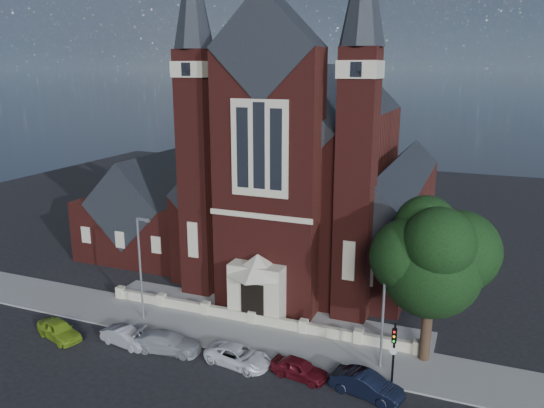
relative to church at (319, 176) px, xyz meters
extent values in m
plane|color=black|center=(0.00, -7.94, -8.19)|extent=(120.00, 120.00, 0.00)
cube|color=gray|center=(0.00, -18.44, -8.19)|extent=(60.00, 5.00, 0.12)
cube|color=gray|center=(0.00, -14.44, -8.19)|extent=(26.00, 3.00, 0.14)
cube|color=#C3B89B|center=(0.00, -16.44, -8.19)|extent=(24.00, 0.40, 0.90)
cube|color=#461612|center=(0.00, 2.06, -1.19)|extent=(10.00, 30.00, 14.00)
cube|color=black|center=(0.00, 2.06, 5.81)|extent=(10.00, 30.20, 10.00)
cube|color=#461612|center=(-7.50, 1.06, -4.19)|extent=(5.00, 26.00, 8.00)
cube|color=#461612|center=(7.50, 1.06, -4.19)|extent=(5.00, 26.00, 8.00)
cube|color=black|center=(-7.50, 1.06, -0.19)|extent=(5.01, 26.20, 5.01)
cube|color=black|center=(7.50, 1.06, -0.19)|extent=(5.01, 26.20, 5.01)
cube|color=#461612|center=(0.00, -13.44, 1.81)|extent=(8.00, 3.00, 20.00)
cube|color=black|center=(0.00, -13.44, 11.81)|extent=(8.00, 3.20, 8.00)
cube|color=#C3B89B|center=(0.00, -14.99, 4.81)|extent=(4.40, 0.15, 7.00)
cube|color=black|center=(0.00, -15.06, 5.01)|extent=(0.90, 0.08, 6.20)
cube|color=#C3B89B|center=(0.00, -15.44, -5.99)|extent=(4.20, 2.00, 4.40)
cube|color=black|center=(0.00, -16.49, -6.59)|extent=(1.80, 0.12, 3.20)
cone|color=#C3B89B|center=(0.00, -15.44, -3.79)|extent=(4.60, 4.60, 1.60)
cube|color=#461612|center=(-6.50, -12.44, 1.81)|extent=(2.60, 2.60, 20.00)
cube|color=#C3B89B|center=(-6.50, -12.44, 10.31)|extent=(2.80, 2.80, 1.20)
cube|color=#461612|center=(6.50, -12.44, 1.81)|extent=(2.60, 2.60, 20.00)
cube|color=#C3B89B|center=(6.50, -12.44, 10.31)|extent=(2.80, 2.80, 1.20)
cube|color=#461612|center=(-16.00, -4.94, -5.19)|extent=(12.00, 12.00, 6.00)
cube|color=black|center=(-16.00, -4.94, -2.19)|extent=(8.49, 12.20, 8.49)
cylinder|color=black|center=(12.50, -16.94, -5.69)|extent=(0.70, 0.70, 5.00)
sphere|color=black|center=(12.50, -16.94, -1.69)|extent=(6.40, 6.40, 6.40)
sphere|color=black|center=(12.90, -18.14, 0.31)|extent=(4.40, 4.40, 4.40)
cylinder|color=gray|center=(-8.00, -18.94, -4.19)|extent=(0.16, 0.16, 8.00)
cube|color=gray|center=(-7.50, -18.94, -0.19)|extent=(1.00, 0.15, 0.18)
cube|color=gray|center=(-7.10, -18.94, -0.27)|extent=(0.35, 0.22, 0.12)
cylinder|color=gray|center=(10.00, -18.94, -4.19)|extent=(0.16, 0.16, 8.00)
cube|color=gray|center=(10.50, -18.94, -0.19)|extent=(1.00, 0.15, 0.18)
cube|color=gray|center=(10.90, -18.94, -0.27)|extent=(0.35, 0.22, 0.12)
cylinder|color=black|center=(11.00, -20.44, -6.19)|extent=(0.14, 0.14, 4.00)
cube|color=black|center=(11.00, -20.59, -4.89)|extent=(0.28, 0.22, 0.90)
sphere|color=red|center=(11.00, -20.72, -4.59)|extent=(0.14, 0.14, 0.14)
sphere|color=#CC8C0C|center=(11.00, -20.72, -4.89)|extent=(0.14, 0.14, 0.14)
sphere|color=#0C9919|center=(11.00, -20.72, -5.19)|extent=(0.14, 0.14, 0.14)
imported|color=#7FA621|center=(-11.79, -23.62, -7.51)|extent=(4.24, 2.70, 1.34)
imported|color=gray|center=(-6.88, -22.60, -7.57)|extent=(3.89, 1.85, 1.23)
imported|color=#9A9CA1|center=(-3.70, -22.23, -7.52)|extent=(4.79, 2.40, 1.34)
imported|color=white|center=(1.42, -21.96, -7.57)|extent=(4.68, 2.66, 1.23)
imported|color=#540E16|center=(5.56, -21.89, -7.57)|extent=(3.83, 2.02, 1.24)
imported|color=black|center=(9.81, -22.22, -7.48)|extent=(4.49, 2.39, 1.41)
camera|label=1|loc=(14.88, -49.52, 10.38)|focal=35.00mm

